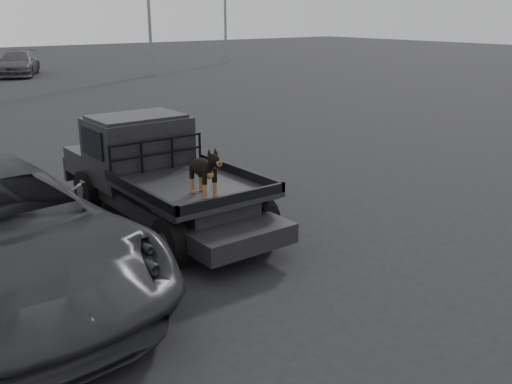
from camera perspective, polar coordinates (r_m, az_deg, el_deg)
ground at (r=8.54m, az=-0.53°, el=-7.36°), size 120.00×120.00×0.00m
flatbed_ute at (r=10.23m, az=-9.11°, el=-0.55°), size 2.00×5.40×0.92m
ute_cab at (r=10.82m, az=-11.76°, el=5.24°), size 1.72×1.30×0.88m
headache_rack at (r=10.20m, az=-9.85°, el=3.66°), size 1.80×0.08×0.55m
dog at (r=8.68m, az=-5.31°, el=2.05°), size 0.32×0.60×0.74m
distant_car_b at (r=37.07m, az=-22.70°, el=11.77°), size 3.80×5.28×1.42m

